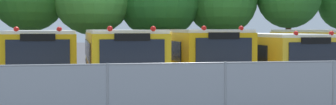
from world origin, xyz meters
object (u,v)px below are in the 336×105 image
at_px(school_bus_2, 118,57).
at_px(school_bus_3, 193,56).
at_px(school_bus_5, 332,55).
at_px(school_bus_1, 42,58).
at_px(school_bus_4, 264,57).

relative_size(school_bus_2, school_bus_3, 1.16).
xyz_separation_m(school_bus_2, school_bus_5, (9.93, 0.12, 0.00)).
bearing_deg(school_bus_2, school_bus_3, -173.12).
xyz_separation_m(school_bus_1, school_bus_2, (3.13, 0.08, 0.01)).
bearing_deg(school_bus_2, school_bus_1, 2.41).
bearing_deg(school_bus_3, school_bus_4, 179.70).
relative_size(school_bus_4, school_bus_5, 1.08).
relative_size(school_bus_1, school_bus_4, 0.93).
height_order(school_bus_1, school_bus_2, school_bus_2).
bearing_deg(school_bus_4, school_bus_2, 2.02).
distance_m(school_bus_1, school_bus_5, 13.07).
xyz_separation_m(school_bus_2, school_bus_3, (3.36, 0.35, 0.01)).
height_order(school_bus_4, school_bus_5, school_bus_5).
distance_m(school_bus_2, school_bus_4, 6.64).
bearing_deg(school_bus_4, school_bus_1, 1.79).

